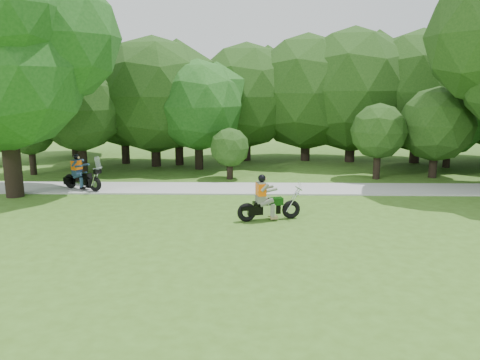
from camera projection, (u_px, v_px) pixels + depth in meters
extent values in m
plane|color=#3C5E1B|center=(293.00, 258.00, 12.12)|extent=(100.00, 100.00, 0.00)
cube|color=#A5A59F|center=(276.00, 189.00, 19.95)|extent=(60.00, 2.20, 0.06)
cylinder|color=black|center=(377.00, 164.00, 22.00)|extent=(0.33, 0.33, 1.42)
sphere|color=#1B3A11|center=(379.00, 131.00, 21.69)|extent=(2.60, 2.60, 2.60)
cylinder|color=black|center=(246.00, 145.00, 27.31)|extent=(0.50, 0.50, 1.80)
sphere|color=#1B3A11|center=(247.00, 96.00, 26.73)|extent=(5.99, 5.99, 5.99)
cylinder|color=black|center=(230.00, 170.00, 22.01)|extent=(0.29, 0.29, 0.90)
sphere|color=#1B3A11|center=(230.00, 147.00, 21.80)|extent=(1.86, 1.86, 1.86)
cylinder|color=black|center=(433.00, 163.00, 22.35)|extent=(0.38, 0.38, 1.40)
sphere|color=#1B3A11|center=(436.00, 124.00, 21.98)|extent=(3.54, 3.54, 3.54)
cylinder|color=black|center=(33.00, 161.00, 23.06)|extent=(0.32, 0.32, 1.38)
sphere|color=#1B3A11|center=(30.00, 131.00, 22.76)|extent=(2.37, 2.37, 2.37)
cylinder|color=black|center=(83.00, 155.00, 23.65)|extent=(0.42, 0.42, 1.80)
sphere|color=#1B3A11|center=(80.00, 109.00, 23.19)|extent=(4.33, 4.33, 4.33)
cylinder|color=black|center=(156.00, 150.00, 25.38)|extent=(0.51, 0.51, 1.80)
sphere|color=#1B3A11|center=(154.00, 95.00, 24.79)|extent=(6.20, 6.20, 6.20)
cylinder|color=black|center=(447.00, 156.00, 25.03)|extent=(0.38, 0.38, 1.29)
sphere|color=#1B4D16|center=(450.00, 122.00, 24.67)|extent=(3.52, 3.52, 3.52)
cylinder|color=black|center=(415.00, 147.00, 26.49)|extent=(0.54, 0.54, 1.80)
sphere|color=#1B3A11|center=(419.00, 91.00, 25.86)|extent=(6.79, 6.79, 6.79)
cylinder|color=black|center=(125.00, 148.00, 26.27)|extent=(0.44, 0.44, 1.80)
sphere|color=#1B3A11|center=(123.00, 103.00, 25.77)|extent=(4.88, 4.88, 4.88)
cylinder|color=black|center=(199.00, 152.00, 24.49)|extent=(0.43, 0.43, 1.80)
sphere|color=#1B4D16|center=(198.00, 105.00, 24.00)|extent=(4.70, 4.70, 4.70)
cylinder|color=black|center=(305.00, 145.00, 27.31)|extent=(0.53, 0.53, 1.80)
sphere|color=#1B3A11|center=(307.00, 92.00, 26.69)|extent=(6.60, 6.60, 6.60)
cylinder|color=black|center=(75.00, 142.00, 28.89)|extent=(0.50, 0.50, 1.80)
sphere|color=#1B3A11|center=(72.00, 95.00, 28.32)|extent=(5.93, 5.93, 5.93)
cylinder|color=black|center=(179.00, 149.00, 25.86)|extent=(0.45, 0.45, 1.80)
sphere|color=#1B3A11|center=(178.00, 102.00, 25.34)|extent=(5.07, 5.07, 5.07)
cylinder|color=black|center=(350.00, 146.00, 26.86)|extent=(0.55, 0.55, 1.80)
sphere|color=#1B3A11|center=(353.00, 90.00, 26.22)|extent=(6.98, 6.98, 6.98)
cylinder|color=black|center=(10.00, 144.00, 18.28)|extent=(0.68, 0.68, 4.20)
sphere|color=#1B4D16|center=(3.00, 68.00, 17.69)|extent=(6.40, 6.40, 6.40)
sphere|color=#1B4D16|center=(55.00, 37.00, 18.19)|extent=(5.12, 5.12, 5.12)
torus|color=black|center=(247.00, 212.00, 15.23)|extent=(0.66, 0.33, 0.63)
torus|color=black|center=(291.00, 209.00, 15.58)|extent=(0.66, 0.33, 0.63)
cube|color=black|center=(264.00, 210.00, 15.36)|extent=(1.12, 0.49, 0.29)
cube|color=silver|center=(268.00, 210.00, 15.39)|extent=(0.50, 0.41, 0.36)
cube|color=black|center=(275.00, 201.00, 15.39)|extent=(0.52, 0.38, 0.23)
cube|color=black|center=(260.00, 203.00, 15.28)|extent=(0.53, 0.40, 0.09)
cylinder|color=silver|center=(292.00, 200.00, 15.53)|extent=(0.48, 0.16, 0.75)
cylinder|color=silver|center=(299.00, 188.00, 15.50)|extent=(0.18, 0.57, 0.03)
cube|color=#595E4C|center=(260.00, 199.00, 15.26)|extent=(0.35, 0.40, 0.22)
cube|color=#595E4C|center=(261.00, 190.00, 15.19)|extent=(0.32, 0.43, 0.50)
cube|color=#FF5F05|center=(261.00, 189.00, 15.19)|extent=(0.36, 0.47, 0.40)
sphere|color=black|center=(262.00, 178.00, 15.12)|extent=(0.25, 0.25, 0.25)
torus|color=black|center=(70.00, 181.00, 19.83)|extent=(0.63, 0.41, 0.62)
torus|color=black|center=(95.00, 184.00, 19.26)|extent=(0.63, 0.41, 0.62)
cube|color=black|center=(79.00, 181.00, 19.60)|extent=(0.98, 0.60, 0.28)
cube|color=silver|center=(82.00, 181.00, 19.55)|extent=(0.51, 0.45, 0.35)
cube|color=black|center=(85.00, 176.00, 19.40)|extent=(0.53, 0.43, 0.23)
cube|color=black|center=(77.00, 176.00, 19.60)|extent=(0.53, 0.45, 0.09)
cylinder|color=silver|center=(95.00, 177.00, 19.18)|extent=(0.33, 0.18, 0.79)
cylinder|color=silver|center=(97.00, 168.00, 19.04)|extent=(0.26, 0.53, 0.03)
cube|color=black|center=(68.00, 181.00, 19.63)|extent=(0.38, 0.25, 0.30)
cube|color=black|center=(74.00, 179.00, 19.97)|extent=(0.38, 0.25, 0.30)
cube|color=#1E3750|center=(77.00, 173.00, 19.58)|extent=(0.38, 0.41, 0.21)
cube|color=#1E3750|center=(77.00, 165.00, 19.51)|extent=(0.36, 0.43, 0.49)
cube|color=#FF5F05|center=(77.00, 165.00, 19.50)|extent=(0.40, 0.47, 0.39)
sphere|color=black|center=(77.00, 157.00, 19.42)|extent=(0.25, 0.25, 0.25)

